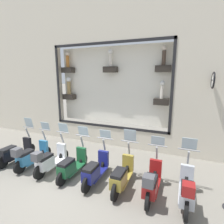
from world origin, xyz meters
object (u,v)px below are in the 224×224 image
scooter_teal_6 (30,155)px  scooter_black_7 (15,152)px  scooter_green_4 (72,165)px  scooter_red_1 (152,182)px  scooter_navy_3 (95,170)px  scooter_silver_0 (187,190)px  scooter_olive_2 (122,176)px  scooter_white_5 (49,160)px

scooter_teal_6 → scooter_black_7: 0.92m
scooter_green_4 → scooter_red_1: bearing=-91.1°
scooter_black_7 → scooter_navy_3: bearing=-90.0°
scooter_silver_0 → scooter_red_1: bearing=90.3°
scooter_olive_2 → scooter_green_4: size_ratio=1.01×
scooter_olive_2 → scooter_teal_6: 3.67m
scooter_green_4 → scooter_black_7: 2.76m
scooter_navy_3 → scooter_silver_0: bearing=-91.1°
scooter_teal_6 → scooter_white_5: bearing=-89.8°
scooter_red_1 → scooter_black_7: 5.51m
scooter_silver_0 → scooter_navy_3: scooter_silver_0 is taller
scooter_teal_6 → scooter_black_7: scooter_black_7 is taller
scooter_green_4 → scooter_silver_0: bearing=-90.7°
scooter_silver_0 → scooter_red_1: size_ratio=1.00×
scooter_silver_0 → scooter_olive_2: scooter_olive_2 is taller
scooter_silver_0 → scooter_red_1: scooter_silver_0 is taller
scooter_white_5 → scooter_black_7: scooter_black_7 is taller
scooter_olive_2 → scooter_white_5: bearing=91.4°
scooter_green_4 → scooter_teal_6: size_ratio=1.00×
scooter_navy_3 → scooter_green_4: (-0.00, 0.92, -0.01)m
scooter_olive_2 → scooter_black_7: (-0.00, 4.59, -0.02)m
scooter_olive_2 → scooter_teal_6: size_ratio=1.01×
scooter_navy_3 → scooter_white_5: scooter_white_5 is taller
scooter_red_1 → scooter_navy_3: 1.84m
scooter_teal_6 → scooter_silver_0: bearing=-89.9°
scooter_red_1 → scooter_green_4: size_ratio=1.01×
scooter_silver_0 → scooter_olive_2: bearing=88.2°
scooter_silver_0 → scooter_white_5: (-0.01, 4.59, -0.02)m
scooter_teal_6 → scooter_red_1: bearing=-89.9°
scooter_olive_2 → scooter_white_5: size_ratio=1.00×
scooter_olive_2 → scooter_black_7: bearing=90.1°
scooter_red_1 → scooter_green_4: bearing=88.9°
scooter_navy_3 → scooter_green_4: 0.92m
scooter_silver_0 → scooter_green_4: scooter_silver_0 is taller
scooter_navy_3 → scooter_green_4: bearing=90.2°
scooter_navy_3 → scooter_green_4: scooter_green_4 is taller
scooter_navy_3 → scooter_white_5: bearing=91.9°
scooter_black_7 → scooter_teal_6: bearing=-94.0°
scooter_red_1 → scooter_silver_0: bearing=-89.7°
scooter_red_1 → scooter_black_7: scooter_black_7 is taller
scooter_navy_3 → scooter_white_5: (-0.06, 1.84, 0.04)m
scooter_silver_0 → scooter_white_5: scooter_silver_0 is taller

